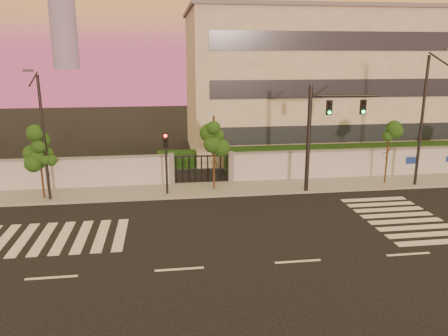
{
  "coord_description": "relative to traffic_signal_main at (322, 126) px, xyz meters",
  "views": [
    {
      "loc": [
        -5.44,
        -16.27,
        8.45
      ],
      "look_at": [
        -2.32,
        6.0,
        2.64
      ],
      "focal_mm": 35.0,
      "sensor_mm": 36.0,
      "label": 1
    }
  ],
  "objects": [
    {
      "name": "street_tree_b",
      "position": [
        -16.91,
        0.81,
        -1.33
      ],
      "size": [
        1.47,
        1.17,
        3.97
      ],
      "color": "#382314",
      "rests_on": "ground"
    },
    {
      "name": "streetlight_east",
      "position": [
        6.73,
        0.11,
        0.54
      ],
      "size": [
        0.53,
        2.14,
        8.87
      ],
      "color": "black",
      "rests_on": "ground"
    },
    {
      "name": "institutional_building",
      "position": [
        4.76,
        12.8,
        1.9
      ],
      "size": [
        24.4,
        12.4,
        12.25
      ],
      "color": "#B4AB98",
      "rests_on": "ground"
    },
    {
      "name": "ground",
      "position": [
        -4.24,
        -9.19,
        -4.26
      ],
      "size": [
        120.0,
        120.0,
        0.0
      ],
      "primitive_type": "plane",
      "color": "black",
      "rests_on": "ground"
    },
    {
      "name": "streetlight_west",
      "position": [
        -16.51,
        0.29,
        -0.06
      ],
      "size": [
        0.46,
        1.87,
        7.77
      ],
      "color": "black",
      "rests_on": "ground"
    },
    {
      "name": "sidewalk",
      "position": [
        -4.24,
        1.31,
        -4.18
      ],
      "size": [
        60.0,
        3.0,
        0.15
      ],
      "primitive_type": "cube",
      "color": "gray",
      "rests_on": "ground"
    },
    {
      "name": "street_tree_d",
      "position": [
        -6.56,
        1.24,
        -0.69
      ],
      "size": [
        1.59,
        1.26,
        4.85
      ],
      "color": "#382314",
      "rests_on": "ground"
    },
    {
      "name": "street_tree_e",
      "position": [
        5.02,
        1.05,
        -1.2
      ],
      "size": [
        1.39,
        1.1,
        4.16
      ],
      "color": "#382314",
      "rests_on": "ground"
    },
    {
      "name": "street_tree_c",
      "position": [
        -16.59,
        0.94,
        -0.98
      ],
      "size": [
        1.33,
        1.06,
        4.46
      ],
      "color": "#382314",
      "rests_on": "ground"
    },
    {
      "name": "road_markings",
      "position": [
        -5.82,
        -5.43,
        -4.25
      ],
      "size": [
        57.0,
        7.62,
        0.02
      ],
      "color": "silver",
      "rests_on": "ground"
    },
    {
      "name": "perimeter_wall",
      "position": [
        -4.13,
        2.81,
        -3.19
      ],
      "size": [
        60.0,
        0.36,
        2.2
      ],
      "color": "#AEB0B6",
      "rests_on": "ground"
    },
    {
      "name": "hedge_row",
      "position": [
        -3.07,
        5.55,
        -3.44
      ],
      "size": [
        41.0,
        4.25,
        1.8
      ],
      "color": "black",
      "rests_on": "ground"
    },
    {
      "name": "traffic_signal_main",
      "position": [
        0.0,
        0.0,
        0.0
      ],
      "size": [
        4.25,
        0.8,
        6.74
      ],
      "rotation": [
        0.0,
        0.0,
        -0.15
      ],
      "color": "black",
      "rests_on": "ground"
    },
    {
      "name": "traffic_signal_secondary",
      "position": [
        -9.58,
        0.55,
        -1.68
      ],
      "size": [
        0.32,
        0.32,
        4.07
      ],
      "rotation": [
        0.0,
        0.0,
        -0.27
      ],
      "color": "black",
      "rests_on": "ground"
    }
  ]
}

